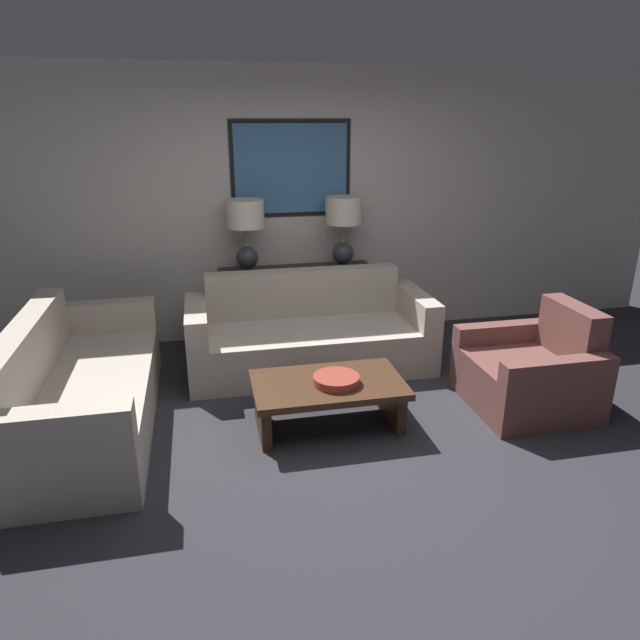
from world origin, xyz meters
The scene contains 10 objects.
ground_plane centered at (0.00, 0.00, 0.00)m, with size 20.00×20.00×0.00m, color #28282D.
back_wall centered at (0.00, 2.45, 1.33)m, with size 8.25×0.12×2.65m.
console_table centered at (0.00, 2.18, 0.38)m, with size 1.53×0.38×0.76m.
table_lamp_left centered at (-0.48, 2.18, 1.21)m, with size 0.36×0.36×0.69m.
table_lamp_right centered at (0.48, 2.18, 1.21)m, with size 0.36×0.36×0.69m.
couch_by_back_wall centered at (0.00, 1.51, 0.29)m, with size 2.17×0.89×0.84m.
couch_by_side centered at (-1.85, 0.76, 0.29)m, with size 0.89×2.17×0.84m.
coffee_table centered at (-0.07, 0.41, 0.27)m, with size 1.10×0.66×0.36m.
decorative_bowl centered at (-0.02, 0.36, 0.39)m, with size 0.34×0.34×0.06m.
armchair_near_back_wall centered at (1.57, 0.41, 0.27)m, with size 0.87×0.91×0.82m.
Camera 1 is at (-0.91, -3.25, 2.18)m, focal length 32.00 mm.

